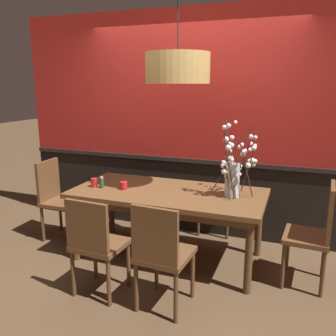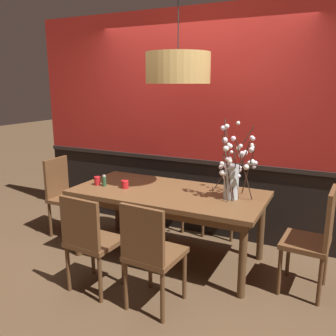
% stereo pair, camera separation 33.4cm
% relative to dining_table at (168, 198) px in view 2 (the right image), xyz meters
% --- Properties ---
extents(ground_plane, '(24.00, 24.00, 0.00)m').
position_rel_dining_table_xyz_m(ground_plane, '(0.00, 0.00, -0.66)').
color(ground_plane, brown).
extents(back_wall, '(4.49, 0.14, 2.68)m').
position_rel_dining_table_xyz_m(back_wall, '(0.00, 0.82, 0.66)').
color(back_wall, black).
rests_on(back_wall, ground).
extents(dining_table, '(1.98, 0.95, 0.75)m').
position_rel_dining_table_xyz_m(dining_table, '(0.00, 0.00, 0.00)').
color(dining_table, brown).
rests_on(dining_table, ground).
extents(chair_far_side_left, '(0.43, 0.41, 0.93)m').
position_rel_dining_table_xyz_m(chair_far_side_left, '(-0.29, 0.90, -0.15)').
color(chair_far_side_left, brown).
rests_on(chair_far_side_left, ground).
extents(chair_near_side_right, '(0.44, 0.46, 0.93)m').
position_rel_dining_table_xyz_m(chair_near_side_right, '(0.27, -0.87, -0.14)').
color(chair_near_side_right, brown).
rests_on(chair_near_side_right, ground).
extents(chair_head_west_end, '(0.44, 0.42, 0.95)m').
position_rel_dining_table_xyz_m(chair_head_west_end, '(-1.42, 0.03, -0.14)').
color(chair_head_west_end, brown).
rests_on(chair_head_west_end, ground).
extents(chair_head_east_end, '(0.42, 0.45, 0.98)m').
position_rel_dining_table_xyz_m(chair_head_east_end, '(1.44, -0.03, -0.12)').
color(chair_head_east_end, brown).
rests_on(chair_head_east_end, ground).
extents(chair_near_side_left, '(0.45, 0.41, 0.90)m').
position_rel_dining_table_xyz_m(chair_near_side_left, '(-0.34, -0.88, -0.15)').
color(chair_near_side_left, brown).
rests_on(chair_near_side_left, ground).
extents(chair_far_side_right, '(0.44, 0.45, 0.97)m').
position_rel_dining_table_xyz_m(chair_far_side_right, '(0.31, 0.92, -0.13)').
color(chair_far_side_right, brown).
rests_on(chair_far_side_right, ground).
extents(vase_with_blossoms, '(0.46, 0.56, 0.77)m').
position_rel_dining_table_xyz_m(vase_with_blossoms, '(0.66, 0.06, 0.32)').
color(vase_with_blossoms, silver).
rests_on(vase_with_blossoms, dining_table).
extents(candle_holder_nearer_center, '(0.07, 0.07, 0.09)m').
position_rel_dining_table_xyz_m(candle_holder_nearer_center, '(-0.80, -0.13, 0.13)').
color(candle_holder_nearer_center, red).
rests_on(candle_holder_nearer_center, dining_table).
extents(candle_holder_nearer_edge, '(0.08, 0.08, 0.09)m').
position_rel_dining_table_xyz_m(candle_holder_nearer_edge, '(-0.46, -0.11, 0.12)').
color(candle_holder_nearer_edge, red).
rests_on(candle_holder_nearer_edge, dining_table).
extents(condiment_bottle, '(0.04, 0.04, 0.12)m').
position_rel_dining_table_xyz_m(condiment_bottle, '(-0.70, -0.14, 0.14)').
color(condiment_bottle, '#2D5633').
rests_on(condiment_bottle, dining_table).
extents(pendant_lamp, '(0.63, 0.63, 0.85)m').
position_rel_dining_table_xyz_m(pendant_lamp, '(0.07, 0.07, 1.31)').
color(pendant_lamp, tan).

